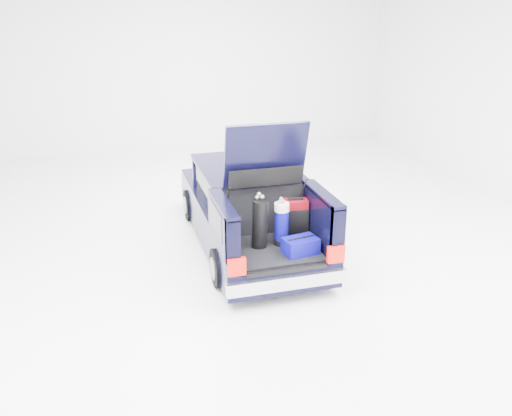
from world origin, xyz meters
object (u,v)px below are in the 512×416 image
object	(u,v)px
car	(247,208)
blue_duffel	(300,246)
red_suitcase	(295,218)
black_golf_bag	(260,223)
blue_golf_bag	(281,223)

from	to	relation	value
car	blue_duffel	distance (m)	1.89
red_suitcase	black_golf_bag	distance (m)	0.73
red_suitcase	blue_golf_bag	xyz separation A→B (m)	(-0.32, -0.26, 0.05)
car	black_golf_bag	xyz separation A→B (m)	(-0.19, -1.49, 0.32)
red_suitcase	blue_duffel	xyz separation A→B (m)	(-0.14, -0.64, -0.18)
red_suitcase	blue_golf_bag	bearing A→B (deg)	-132.14
blue_golf_bag	blue_duffel	world-z (taller)	blue_golf_bag
black_golf_bag	blue_golf_bag	size ratio (longest dim) A/B	1.13
car	blue_duffel	size ratio (longest dim) A/B	8.40
black_golf_bag	blue_duffel	xyz separation A→B (m)	(0.53, -0.37, -0.27)
car	black_golf_bag	size ratio (longest dim) A/B	5.34
black_golf_bag	blue_duffel	bearing A→B (deg)	-46.53
blue_golf_bag	red_suitcase	bearing A→B (deg)	17.39
red_suitcase	blue_duffel	distance (m)	0.68
car	red_suitcase	size ratio (longest dim) A/B	7.30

